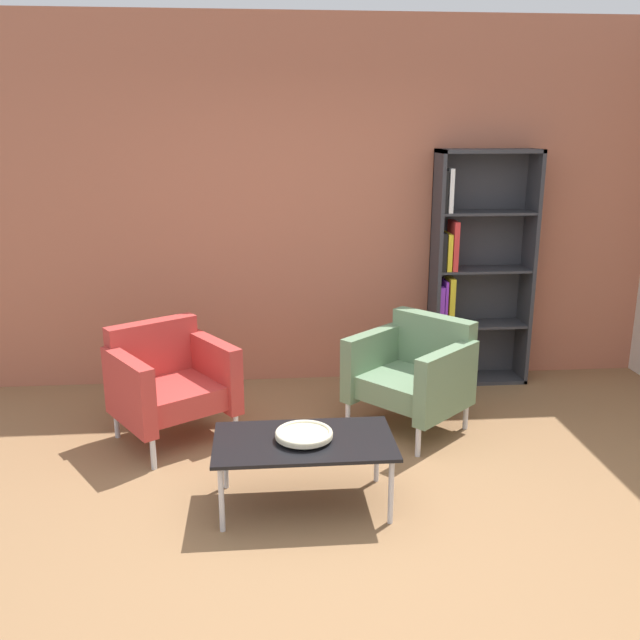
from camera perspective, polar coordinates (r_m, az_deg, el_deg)
name	(u,v)px	position (r m, az deg, el deg)	size (l,w,h in m)	color
ground_plane	(351,538)	(3.78, 2.54, -17.53)	(8.32, 8.32, 0.00)	olive
brick_back_panel	(313,206)	(5.64, -0.56, 9.39)	(6.40, 0.12, 2.90)	#B2664C
bookshelf_tall	(472,274)	(5.77, 12.40, 3.74)	(0.80, 0.30, 1.90)	#333338
coffee_table_low	(304,445)	(3.89, -1.32, -10.26)	(1.00, 0.56, 0.40)	black
decorative_bowl	(304,434)	(3.86, -1.33, -9.37)	(0.32, 0.32, 0.05)	beige
armchair_near_window	(414,372)	(4.89, 7.75, -4.24)	(0.95, 0.95, 0.78)	slate
armchair_spare_guest	(169,380)	(4.80, -12.36, -4.88)	(0.94, 0.92, 0.78)	#B73833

